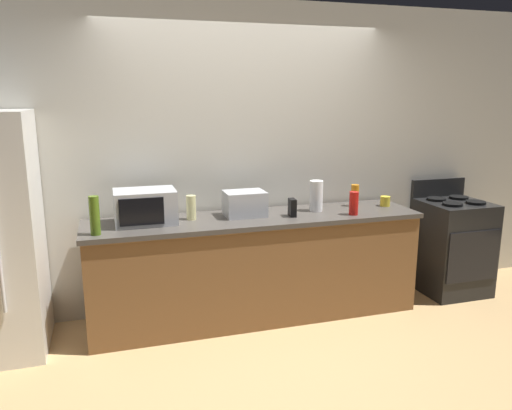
{
  "coord_description": "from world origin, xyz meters",
  "views": [
    {
      "loc": [
        -1.19,
        -3.51,
        1.91
      ],
      "look_at": [
        0.0,
        0.4,
        1.0
      ],
      "focal_mm": 35.08,
      "sensor_mm": 36.0,
      "label": 1
    }
  ],
  "objects": [
    {
      "name": "ground_plane",
      "position": [
        0.0,
        0.0,
        0.0
      ],
      "size": [
        8.0,
        8.0,
        0.0
      ],
      "primitive_type": "plane",
      "color": "tan"
    },
    {
      "name": "back_wall",
      "position": [
        0.0,
        0.81,
        1.35
      ],
      "size": [
        6.4,
        0.1,
        2.7
      ],
      "primitive_type": "cube",
      "color": "beige",
      "rests_on": "ground_plane"
    },
    {
      "name": "counter_run",
      "position": [
        0.0,
        0.4,
        0.45
      ],
      "size": [
        2.84,
        0.64,
        0.9
      ],
      "color": "brown",
      "rests_on": "ground_plane"
    },
    {
      "name": "stove_range",
      "position": [
        2.0,
        0.4,
        0.46
      ],
      "size": [
        0.6,
        0.61,
        1.08
      ],
      "color": "black",
      "rests_on": "ground_plane"
    },
    {
      "name": "microwave",
      "position": [
        -0.91,
        0.45,
        1.04
      ],
      "size": [
        0.48,
        0.35,
        0.27
      ],
      "color": "#B7BABF",
      "rests_on": "counter_run"
    },
    {
      "name": "toaster_oven",
      "position": [
        -0.08,
        0.46,
        1.01
      ],
      "size": [
        0.34,
        0.26,
        0.21
      ],
      "primitive_type": "cube",
      "color": "#B7BABF",
      "rests_on": "counter_run"
    },
    {
      "name": "paper_towel_roll",
      "position": [
        0.57,
        0.45,
        1.04
      ],
      "size": [
        0.12,
        0.12,
        0.27
      ],
      "primitive_type": "cylinder",
      "color": "white",
      "rests_on": "counter_run"
    },
    {
      "name": "cordless_phone",
      "position": [
        0.3,
        0.32,
        0.98
      ],
      "size": [
        0.06,
        0.11,
        0.15
      ],
      "primitive_type": "cube",
      "rotation": [
        0.0,
        0.0,
        -0.1
      ],
      "color": "black",
      "rests_on": "counter_run"
    },
    {
      "name": "bottle_dish_soap",
      "position": [
        0.99,
        0.53,
        1.0
      ],
      "size": [
        0.07,
        0.07,
        0.2
      ],
      "primitive_type": "cylinder",
      "color": "orange",
      "rests_on": "counter_run"
    },
    {
      "name": "bottle_olive_oil",
      "position": [
        -1.29,
        0.21,
        1.04
      ],
      "size": [
        0.07,
        0.07,
        0.29
      ],
      "primitive_type": "cylinder",
      "color": "#4C6B19",
      "rests_on": "counter_run"
    },
    {
      "name": "bottle_hot_sauce",
      "position": [
        0.82,
        0.22,
        1.0
      ],
      "size": [
        0.08,
        0.08,
        0.2
      ],
      "primitive_type": "cylinder",
      "color": "red",
      "rests_on": "counter_run"
    },
    {
      "name": "bottle_vinegar",
      "position": [
        -0.54,
        0.46,
        1.0
      ],
      "size": [
        0.08,
        0.08,
        0.2
      ],
      "primitive_type": "cylinder",
      "color": "beige",
      "rests_on": "counter_run"
    },
    {
      "name": "mug_yellow",
      "position": [
        1.26,
        0.44,
        0.95
      ],
      "size": [
        0.09,
        0.09,
        0.09
      ],
      "primitive_type": "cylinder",
      "color": "yellow",
      "rests_on": "counter_run"
    }
  ]
}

